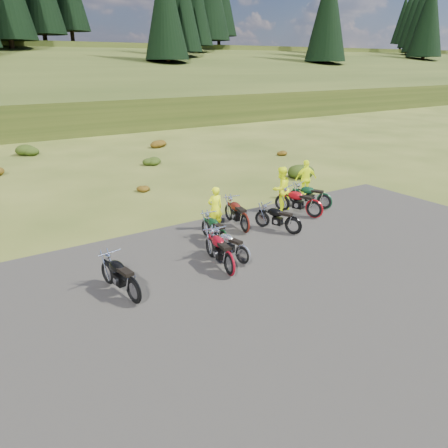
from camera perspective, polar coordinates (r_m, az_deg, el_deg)
ground at (r=14.78m, az=5.09°, el=-3.83°), size 300.00×300.00×0.00m
gravel_pad at (r=13.44m, az=10.38°, el=-6.71°), size 20.00×12.00×0.04m
hill_slope at (r=61.40m, az=-25.85°, el=12.77°), size 300.00×45.97×9.37m
conifer_26 at (r=66.81m, az=-7.69°, el=26.51°), size 6.16×6.16×16.00m
conifer_27 at (r=74.92m, az=-5.36°, el=26.44°), size 5.72×5.72×15.00m
conifer_28 at (r=83.12m, az=-3.50°, el=26.36°), size 5.28×5.28×14.00m
conifer_31 at (r=83.82m, az=13.48°, el=25.45°), size 7.04×7.04×18.00m
conifer_32 at (r=92.33m, az=13.42°, el=25.37°), size 6.60×6.60×17.00m
conifer_33 at (r=100.84m, az=13.38°, el=25.30°), size 6.16×6.16×16.00m
conifer_34 at (r=109.35m, az=13.34°, el=25.25°), size 5.72×5.72×15.00m
conifer_35 at (r=117.87m, az=13.31°, el=25.20°), size 5.28×5.28×14.00m
conifer_36 at (r=126.64m, az=13.38°, el=26.29°), size 7.92×7.92×20.00m
conifer_37 at (r=115.06m, az=25.23°, el=23.43°), size 7.48×7.48×19.00m
conifer_38 at (r=123.42m, az=24.39°, el=23.54°), size 7.04×7.04×18.00m
conifer_39 at (r=131.80m, az=23.66°, el=23.63°), size 6.60×6.60×17.00m
conifer_40 at (r=140.19m, az=23.01°, el=23.71°), size 6.16×6.16×16.00m
conifer_41 at (r=148.54m, az=22.40°, el=23.48°), size 5.72×5.72×15.00m
shrub_3 at (r=33.29m, az=-24.16°, el=8.97°), size 1.56×1.56×0.92m
shrub_4 at (r=22.08m, az=-10.66°, el=4.75°), size 0.77×0.77×0.45m
shrub_5 at (r=27.91m, az=-9.49°, el=8.24°), size 1.03×1.03×0.61m
shrub_6 at (r=33.81m, az=-8.71°, el=10.51°), size 1.30×1.30×0.77m
shrub_7 at (r=24.94m, az=10.14°, el=7.13°), size 1.56×1.56×0.92m
shrub_8 at (r=30.75m, az=7.34°, el=9.31°), size 0.77×0.77×0.45m
motorcycle_0 at (r=12.06m, az=-11.59°, el=-10.15°), size 1.01×2.19×1.11m
motorcycle_1 at (r=13.23m, az=0.69°, el=-6.79°), size 1.04×2.23×1.13m
motorcycle_2 at (r=14.98m, az=-0.06°, el=-3.41°), size 0.82×2.03×1.04m
motorcycle_3 at (r=13.92m, az=2.46°, el=-5.36°), size 0.99×1.95×0.98m
motorcycle_4 at (r=16.46m, az=2.72°, el=-1.19°), size 1.06×2.23×1.12m
motorcycle_5 at (r=16.46m, az=8.96°, el=-1.42°), size 1.35×2.08×1.04m
motorcycle_6 at (r=18.35m, az=11.62°, el=0.72°), size 1.48×2.33×1.16m
motorcycle_7 at (r=19.54m, az=12.88°, el=1.83°), size 1.43×2.13×1.06m
person_middle at (r=16.52m, az=-1.17°, el=1.99°), size 0.64×0.45×1.67m
person_right_a at (r=18.79m, az=7.42°, el=4.49°), size 1.02×0.85×1.91m
person_right_b at (r=20.87m, az=10.63°, el=5.74°), size 1.13×0.73×1.78m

